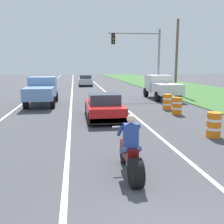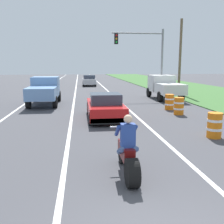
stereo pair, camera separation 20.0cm
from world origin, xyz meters
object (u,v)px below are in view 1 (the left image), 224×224
(distant_car_far_ahead, at_px, (85,80))
(construction_barrel_far, at_px, (167,102))
(motorcycle_with_rider, at_px, (131,154))
(sports_car_red, at_px, (104,107))
(construction_barrel_nearest, at_px, (214,125))
(construction_barrel_mid, at_px, (177,106))
(pickup_truck_left_lane_light_blue, at_px, (42,90))
(traffic_light_mast_near, at_px, (144,52))
(pickup_truck_right_shoulder_white, at_px, (162,86))

(distant_car_far_ahead, bearing_deg, construction_barrel_far, -78.03)
(motorcycle_with_rider, distance_m, sports_car_red, 7.44)
(construction_barrel_nearest, bearing_deg, construction_barrel_mid, 84.76)
(sports_car_red, height_order, construction_barrel_nearest, sports_car_red)
(pickup_truck_left_lane_light_blue, distance_m, construction_barrel_mid, 9.60)
(sports_car_red, height_order, construction_barrel_far, sports_car_red)
(sports_car_red, xyz_separation_m, construction_barrel_nearest, (3.90, -4.26, -0.13))
(traffic_light_mast_near, bearing_deg, construction_barrel_mid, -92.09)
(distant_car_far_ahead, bearing_deg, pickup_truck_left_lane_light_blue, -102.55)
(construction_barrel_nearest, relative_size, construction_barrel_mid, 1.00)
(pickup_truck_left_lane_light_blue, bearing_deg, pickup_truck_right_shoulder_white, 12.04)
(sports_car_red, xyz_separation_m, distant_car_far_ahead, (0.01, 22.94, 0.14))
(distant_car_far_ahead, bearing_deg, sports_car_red, -90.02)
(construction_barrel_mid, height_order, construction_barrel_far, same)
(sports_car_red, distance_m, pickup_truck_left_lane_light_blue, 6.79)
(construction_barrel_nearest, bearing_deg, distant_car_far_ahead, 98.15)
(pickup_truck_left_lane_light_blue, xyz_separation_m, construction_barrel_far, (8.24, -3.24, -0.60))
(construction_barrel_nearest, xyz_separation_m, distant_car_far_ahead, (-3.89, 27.20, 0.27))
(traffic_light_mast_near, bearing_deg, construction_barrel_far, -92.35)
(pickup_truck_left_lane_light_blue, xyz_separation_m, pickup_truck_right_shoulder_white, (9.65, 2.06, 0.00))
(pickup_truck_left_lane_light_blue, xyz_separation_m, traffic_light_mast_near, (8.54, 4.00, 2.90))
(sports_car_red, height_order, construction_barrel_mid, sports_car_red)
(pickup_truck_right_shoulder_white, relative_size, distant_car_far_ahead, 1.20)
(traffic_light_mast_near, height_order, distant_car_far_ahead, traffic_light_mast_near)
(construction_barrel_mid, bearing_deg, motorcycle_with_rider, -119.21)
(construction_barrel_nearest, xyz_separation_m, construction_barrel_mid, (0.45, 4.88, 0.00))
(pickup_truck_right_shoulder_white, bearing_deg, traffic_light_mast_near, 119.86)
(motorcycle_with_rider, xyz_separation_m, traffic_light_mast_near, (4.83, 17.00, 3.41))
(sports_car_red, height_order, distant_car_far_ahead, distant_car_far_ahead)
(construction_barrel_nearest, height_order, distant_car_far_ahead, distant_car_far_ahead)
(sports_car_red, height_order, pickup_truck_left_lane_light_blue, pickup_truck_left_lane_light_blue)
(pickup_truck_right_shoulder_white, height_order, traffic_light_mast_near, traffic_light_mast_near)
(pickup_truck_left_lane_light_blue, distance_m, pickup_truck_right_shoulder_white, 9.87)
(traffic_light_mast_near, xyz_separation_m, construction_barrel_nearest, (-0.77, -13.82, -3.50))
(traffic_light_mast_near, relative_size, construction_barrel_mid, 6.00)
(construction_barrel_mid, relative_size, distant_car_far_ahead, 0.25)
(sports_car_red, bearing_deg, construction_barrel_nearest, -47.50)
(construction_barrel_far, xyz_separation_m, distant_car_far_ahead, (-4.37, 20.62, 0.27))
(pickup_truck_right_shoulder_white, distance_m, distant_car_far_ahead, 16.38)
(pickup_truck_right_shoulder_white, height_order, construction_barrel_far, pickup_truck_right_shoulder_white)
(motorcycle_with_rider, bearing_deg, distant_car_far_ahead, 89.69)
(pickup_truck_right_shoulder_white, xyz_separation_m, distant_car_far_ahead, (-5.78, 15.32, -0.33))
(sports_car_red, bearing_deg, construction_barrel_mid, 8.11)
(sports_car_red, bearing_deg, construction_barrel_far, 27.94)
(pickup_truck_left_lane_light_blue, distance_m, construction_barrel_nearest, 12.54)
(sports_car_red, relative_size, construction_barrel_nearest, 4.30)
(construction_barrel_mid, bearing_deg, pickup_truck_right_shoulder_white, 78.36)
(construction_barrel_mid, bearing_deg, traffic_light_mast_near, 87.91)
(traffic_light_mast_near, bearing_deg, construction_barrel_nearest, -93.21)
(traffic_light_mast_near, xyz_separation_m, distant_car_far_ahead, (-4.67, 13.38, -3.23))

